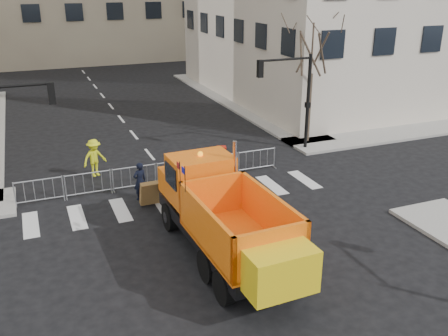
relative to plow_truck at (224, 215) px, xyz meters
name	(u,v)px	position (x,y,z in m)	size (l,w,h in m)	color
ground	(234,260)	(0.28, -0.26, -1.68)	(120.00, 120.00, 0.00)	black
sidewalk_back	(167,175)	(0.28, 8.24, -1.60)	(64.00, 5.00, 0.15)	gray
traffic_light_right	(308,103)	(8.78, 9.24, 1.02)	(0.18, 0.18, 5.40)	black
crowd_barriers	(156,174)	(-0.47, 7.34, -1.13)	(12.60, 0.60, 1.10)	#9EA0A5
street_tree	(310,80)	(9.48, 10.24, 2.07)	(3.00, 3.00, 7.50)	#382B21
plow_truck	(224,215)	(0.00, 0.00, 0.00)	(3.20, 9.81, 3.78)	black
cop_a	(140,181)	(-1.55, 6.03, -0.82)	(0.63, 0.41, 1.72)	black
cop_b	(201,191)	(0.63, 4.09, -0.86)	(0.80, 0.62, 1.65)	black
cop_c	(190,176)	(0.57, 5.40, -0.66)	(1.19, 0.50, 2.03)	black
worker	(94,158)	(-3.02, 9.22, -0.60)	(1.20, 0.69, 1.86)	yellow
newspaper_box	(222,157)	(3.12, 8.01, -0.98)	(0.45, 0.40, 1.10)	red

